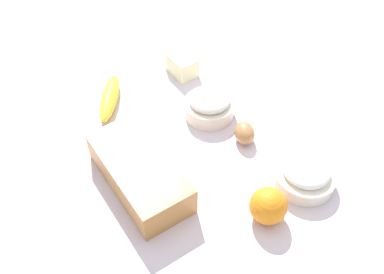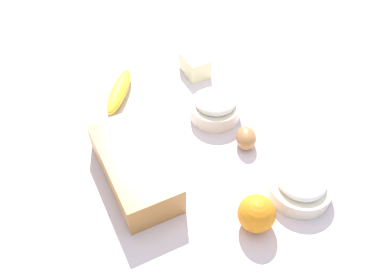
# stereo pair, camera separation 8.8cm
# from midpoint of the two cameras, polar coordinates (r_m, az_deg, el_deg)

# --- Properties ---
(ground_plane) EXTENTS (2.40, 2.40, 0.02)m
(ground_plane) POSITION_cam_midpoint_polar(r_m,az_deg,el_deg) (1.05, 2.40, -1.98)
(ground_plane) COLOR silver
(loaf_pan) EXTENTS (0.30, 0.18, 0.08)m
(loaf_pan) POSITION_cam_midpoint_polar(r_m,az_deg,el_deg) (0.95, -5.37, -4.22)
(loaf_pan) COLOR #B77A3D
(loaf_pan) RESTS_ON ground_plane
(flour_bowl) EXTENTS (0.14, 0.14, 0.07)m
(flour_bowl) POSITION_cam_midpoint_polar(r_m,az_deg,el_deg) (1.10, 5.50, 4.11)
(flour_bowl) COLOR silver
(flour_bowl) RESTS_ON ground_plane
(sugar_bowl) EXTENTS (0.14, 0.14, 0.07)m
(sugar_bowl) POSITION_cam_midpoint_polar(r_m,az_deg,el_deg) (0.97, 17.31, -6.57)
(sugar_bowl) COLOR silver
(sugar_bowl) RESTS_ON ground_plane
(banana) EXTENTS (0.19, 0.12, 0.04)m
(banana) POSITION_cam_midpoint_polar(r_m,az_deg,el_deg) (1.18, -7.92, 6.21)
(banana) COLOR yellow
(banana) RESTS_ON ground_plane
(orange_fruit) EXTENTS (0.08, 0.08, 0.08)m
(orange_fruit) POSITION_cam_midpoint_polar(r_m,az_deg,el_deg) (0.89, 11.75, -10.45)
(orange_fruit) COLOR orange
(orange_fruit) RESTS_ON ground_plane
(butter_block) EXTENTS (0.10, 0.08, 0.06)m
(butter_block) POSITION_cam_midpoint_polar(r_m,az_deg,el_deg) (1.25, 2.47, 9.88)
(butter_block) COLOR #F4EDB2
(butter_block) RESTS_ON ground_plane
(egg_near_butter) EXTENTS (0.08, 0.07, 0.05)m
(egg_near_butter) POSITION_cam_midpoint_polar(r_m,az_deg,el_deg) (1.04, 9.88, -0.22)
(egg_near_butter) COLOR #AF7647
(egg_near_butter) RESTS_ON ground_plane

